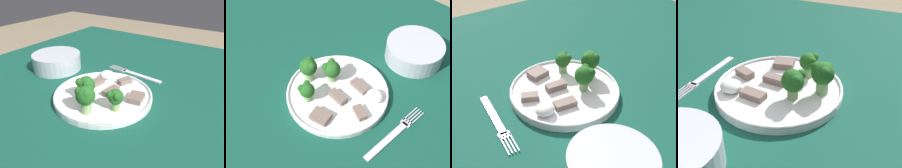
# 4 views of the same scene
# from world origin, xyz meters

# --- Properties ---
(table) EXTENTS (1.27, 1.09, 0.74)m
(table) POSITION_xyz_m (0.00, 0.00, 0.65)
(table) COLOR #114738
(table) RESTS_ON ground_plane
(dinner_plate) EXTENTS (0.25, 0.25, 0.02)m
(dinner_plate) POSITION_xyz_m (0.04, 0.02, 0.75)
(dinner_plate) COLOR white
(dinner_plate) RESTS_ON table
(fork) EXTENTS (0.03, 0.19, 0.00)m
(fork) POSITION_xyz_m (0.21, 0.03, 0.74)
(fork) COLOR silver
(fork) RESTS_ON table
(cream_bowl) EXTENTS (0.16, 0.16, 0.05)m
(cream_bowl) POSITION_xyz_m (0.10, 0.26, 0.77)
(cream_bowl) COLOR #B7BCC6
(cream_bowl) RESTS_ON table
(broccoli_floret_near_rim_left) EXTENTS (0.04, 0.04, 0.06)m
(broccoli_floret_near_rim_left) POSITION_xyz_m (-0.00, 0.05, 0.79)
(broccoli_floret_near_rim_left) COLOR #7FA866
(broccoli_floret_near_rim_left) RESTS_ON dinner_plate
(broccoli_floret_center_left) EXTENTS (0.05, 0.04, 0.07)m
(broccoli_floret_center_left) POSITION_xyz_m (-0.05, 0.01, 0.80)
(broccoli_floret_center_left) COLOR #7FA866
(broccoli_floret_center_left) RESTS_ON dinner_plate
(broccoli_floret_back_left) EXTENTS (0.04, 0.04, 0.05)m
(broccoli_floret_back_left) POSITION_xyz_m (-0.00, -0.04, 0.79)
(broccoli_floret_back_left) COLOR #7FA866
(broccoli_floret_back_left) RESTS_ON dinner_plate
(meat_slice_front_slice) EXTENTS (0.05, 0.03, 0.02)m
(meat_slice_front_slice) POSITION_xyz_m (0.05, 0.01, 0.76)
(meat_slice_front_slice) COLOR #756056
(meat_slice_front_slice) RESTS_ON dinner_plate
(meat_slice_middle_slice) EXTENTS (0.04, 0.04, 0.01)m
(meat_slice_middle_slice) POSITION_xyz_m (0.12, 0.01, 0.76)
(meat_slice_middle_slice) COLOR #756056
(meat_slice_middle_slice) RESTS_ON dinner_plate
(meat_slice_rear_slice) EXTENTS (0.05, 0.03, 0.01)m
(meat_slice_rear_slice) POSITION_xyz_m (0.07, 0.07, 0.76)
(meat_slice_rear_slice) COLOR #756056
(meat_slice_rear_slice) RESTS_ON dinner_plate
(meat_slice_edge_slice) EXTENTS (0.05, 0.04, 0.01)m
(meat_slice_edge_slice) POSITION_xyz_m (0.06, -0.06, 0.76)
(meat_slice_edge_slice) COLOR #756056
(meat_slice_edge_slice) RESTS_ON dinner_plate
(sauce_dollop) EXTENTS (0.04, 0.04, 0.02)m
(sauce_dollop) POSITION_xyz_m (0.12, 0.07, 0.77)
(sauce_dollop) COLOR white
(sauce_dollop) RESTS_ON dinner_plate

